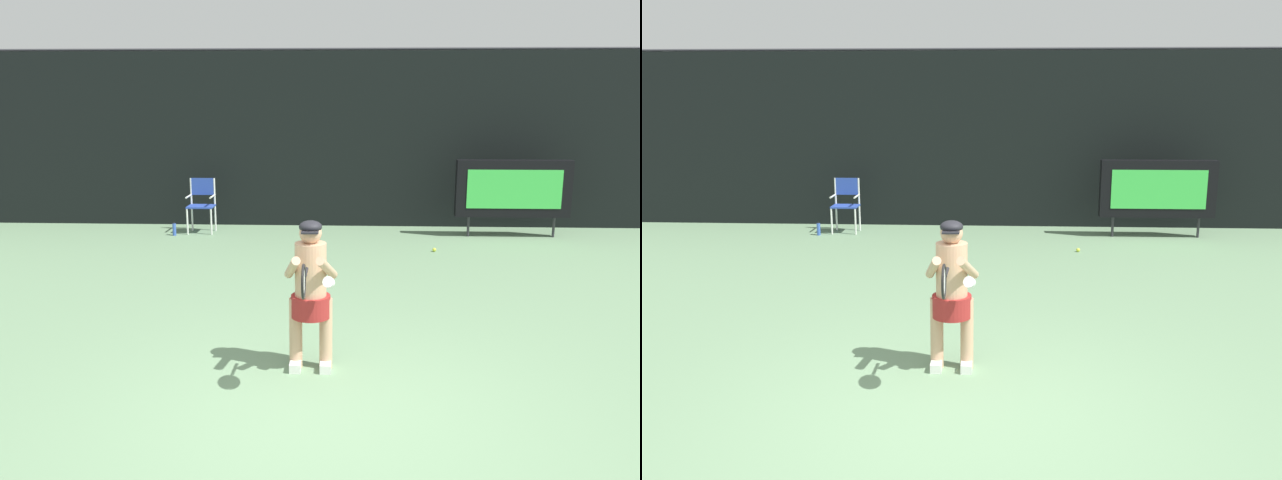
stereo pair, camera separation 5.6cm
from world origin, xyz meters
TOP-DOWN VIEW (x-y plane):
  - ground at (0.00, -0.19)m, footprint 18.00×22.00m
  - backdrop_screen at (0.00, 8.50)m, footprint 18.00×0.12m
  - scoreboard at (3.44, 7.46)m, footprint 2.20×0.21m
  - umpire_chair at (-2.69, 7.66)m, footprint 0.52×0.44m
  - water_bottle at (-3.17, 7.29)m, footprint 0.07×0.07m
  - tennis_player at (-0.09, 0.99)m, footprint 0.53×0.61m
  - tennis_racket at (-0.11, 0.35)m, footprint 0.03×0.60m
  - tennis_ball_loose at (1.79, 6.12)m, footprint 0.07×0.07m

SIDE VIEW (x-z plane):
  - ground at x=0.00m, z-range -0.02..0.00m
  - tennis_ball_loose at x=1.79m, z-range 0.00..0.07m
  - water_bottle at x=-3.17m, z-range -0.01..0.26m
  - umpire_chair at x=-2.69m, z-range 0.08..1.16m
  - tennis_player at x=-0.09m, z-range 0.07..1.58m
  - scoreboard at x=3.44m, z-range 0.20..1.70m
  - tennis_racket at x=-0.11m, z-range 0.93..1.24m
  - backdrop_screen at x=0.00m, z-range -0.02..3.64m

